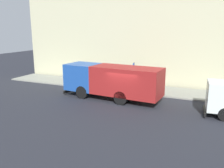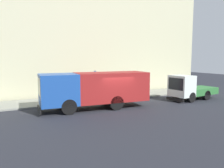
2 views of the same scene
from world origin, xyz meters
TOP-DOWN VIEW (x-y plane):
  - ground at (0.00, 0.00)m, footprint 80.00×80.00m
  - sidewalk at (4.81, 0.00)m, footprint 3.63×30.00m
  - building_facade at (7.13, 0.00)m, footprint 0.50×30.00m
  - large_utility_truck at (0.79, 1.38)m, footprint 3.01×8.56m
  - pedestrian_walking at (6.01, 4.03)m, footprint 0.51×0.51m
  - street_sign_post at (3.35, 0.32)m, footprint 0.44×0.08m

SIDE VIEW (x-z plane):
  - ground at x=0.00m, z-range 0.00..0.00m
  - sidewalk at x=4.81m, z-range 0.00..0.12m
  - pedestrian_walking at x=6.01m, z-range 0.16..1.77m
  - large_utility_truck at x=0.79m, z-range 0.23..3.04m
  - street_sign_post at x=3.35m, z-range 0.36..3.07m
  - building_facade at x=7.13m, z-range 0.00..11.92m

